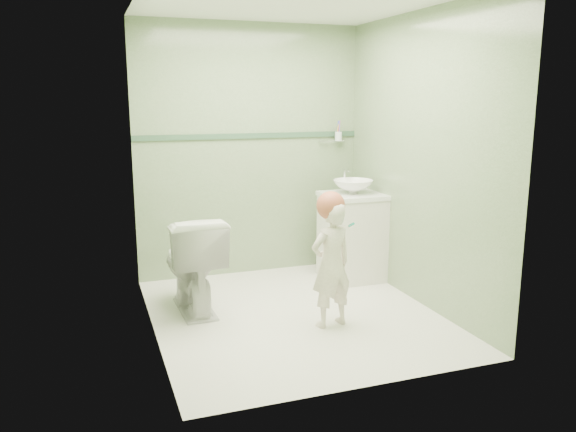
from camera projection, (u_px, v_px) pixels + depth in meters
name	position (u px, v px, depth m)	size (l,w,h in m)	color
ground	(294.00, 314.00, 4.61)	(2.50, 2.50, 0.00)	white
room_shell	(295.00, 166.00, 4.36)	(2.50, 2.54, 2.40)	gray
trim_stripe	(250.00, 136.00, 5.48)	(2.20, 0.02, 0.05)	#33553D
vanity	(352.00, 238.00, 5.45)	(0.52, 0.50, 0.80)	silver
counter	(353.00, 195.00, 5.36)	(0.54, 0.52, 0.04)	white
basin	(353.00, 187.00, 5.35)	(0.37, 0.37, 0.13)	white
faucet	(345.00, 176.00, 5.50)	(0.03, 0.13, 0.18)	silver
cup_holder	(338.00, 136.00, 5.72)	(0.26, 0.07, 0.21)	silver
toilet	(192.00, 263.00, 4.64)	(0.45, 0.78, 0.80)	white
toddler	(331.00, 265.00, 4.30)	(0.35, 0.23, 0.96)	beige
hair_cap	(331.00, 206.00, 4.23)	(0.21, 0.21, 0.21)	#AC543A
teal_toothbrush	(350.00, 224.00, 4.17)	(0.11, 0.14, 0.08)	#078A7B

